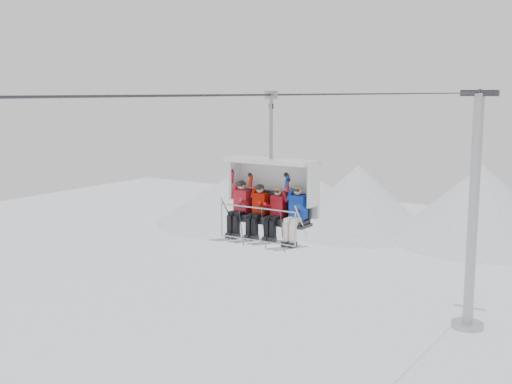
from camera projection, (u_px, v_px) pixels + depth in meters
The scene contains 7 objects.
lift_tower_right at pixel (472, 229), 35.83m from camera, with size 2.00×1.80×13.48m.
haul_cable at pixel (256, 95), 16.52m from camera, with size 0.06×0.06×50.00m, color #303036.
chairlift_carrier at pixel (273, 190), 17.64m from camera, with size 2.57×1.17×3.98m.
skier_far_left at pixel (240, 206), 17.95m from camera, with size 0.43×1.69×1.68m.
skier_center_left at pixel (258, 209), 17.62m from camera, with size 0.40×1.69×1.60m.
skier_center_right at pixel (276, 211), 17.30m from camera, with size 0.38×1.69×1.54m.
skier_far_right at pixel (296, 212), 16.97m from camera, with size 0.43×1.69×1.70m.
Camera 1 is at (9.20, -13.95, 13.40)m, focal length 45.00 mm.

